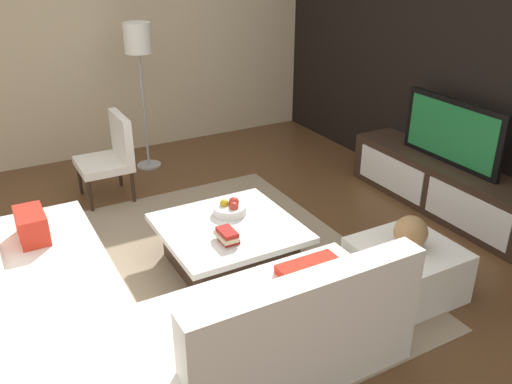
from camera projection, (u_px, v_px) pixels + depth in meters
ground_plane at (224, 275)px, 4.35m from camera, size 14.00×14.00×0.00m
feature_wall_back at (486, 66)px, 4.93m from camera, size 6.40×0.12×2.80m
side_wall_left at (118, 36)px, 6.37m from camera, size 0.12×5.20×2.80m
area_rug at (219, 268)px, 4.43m from camera, size 3.11×2.40×0.01m
media_console at (443, 186)px, 5.29m from camera, size 2.16×0.50×0.50m
television at (452, 132)px, 5.05m from camera, size 1.14×0.06×0.62m
sectional_couch at (134, 316)px, 3.43m from camera, size 2.48×2.36×0.82m
coffee_table at (229, 244)px, 4.39m from camera, size 1.03×1.05×0.38m
accent_chair_near at (112, 152)px, 5.46m from camera, size 0.55×0.51×0.87m
floor_lamp at (138, 49)px, 5.82m from camera, size 0.30×0.30×1.65m
ottoman at (405, 270)px, 4.06m from camera, size 0.70×0.70×0.40m
fruit_bowl at (230, 208)px, 4.48m from camera, size 0.28×0.28×0.13m
decorative_ball at (411, 232)px, 3.92m from camera, size 0.25×0.25×0.25m
book_stack at (227, 236)px, 4.06m from camera, size 0.21×0.14×0.10m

